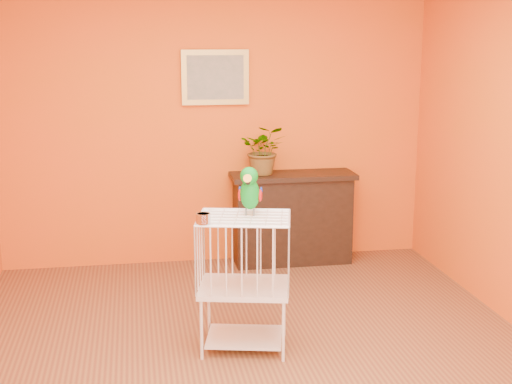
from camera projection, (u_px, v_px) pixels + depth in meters
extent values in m
plane|color=brown|center=(257.00, 361.00, 4.76)|extent=(4.50, 4.50, 0.00)
plane|color=#EC5516|center=(215.00, 126.00, 6.64)|extent=(4.00, 0.00, 4.00)
plane|color=#EC5516|center=(375.00, 298.00, 2.31)|extent=(4.00, 0.00, 4.00)
cube|color=black|center=(292.00, 220.00, 6.76)|extent=(1.09, 0.36, 0.82)
cube|color=black|center=(293.00, 176.00, 6.66)|extent=(1.16, 0.42, 0.05)
cube|color=black|center=(296.00, 225.00, 6.60)|extent=(0.76, 0.02, 0.41)
cube|color=#4C2515|center=(270.00, 232.00, 6.70)|extent=(0.05, 0.16, 0.25)
cube|color=#2F4E27|center=(277.00, 232.00, 6.71)|extent=(0.05, 0.16, 0.25)
cube|color=#4C2515|center=(286.00, 231.00, 6.72)|extent=(0.05, 0.16, 0.25)
cube|color=#2F4E27|center=(295.00, 231.00, 6.74)|extent=(0.05, 0.16, 0.25)
cube|color=#4C2515|center=(304.00, 230.00, 6.75)|extent=(0.05, 0.16, 0.25)
imported|color=#26722D|center=(264.00, 155.00, 6.59)|extent=(0.51, 0.55, 0.36)
cube|color=#B99542|center=(215.00, 77.00, 6.52)|extent=(0.62, 0.03, 0.50)
cube|color=gray|center=(215.00, 77.00, 6.50)|extent=(0.52, 0.01, 0.40)
cube|color=silver|center=(244.00, 337.00, 4.96)|extent=(0.59, 0.50, 0.02)
cube|color=silver|center=(244.00, 287.00, 4.89)|extent=(0.70, 0.59, 0.04)
cube|color=silver|center=(244.00, 218.00, 4.78)|extent=(0.70, 0.59, 0.01)
cylinder|color=silver|center=(201.00, 330.00, 4.74)|extent=(0.02, 0.02, 0.42)
cylinder|color=silver|center=(283.00, 332.00, 4.72)|extent=(0.02, 0.02, 0.42)
cylinder|color=silver|center=(209.00, 307.00, 5.15)|extent=(0.02, 0.02, 0.42)
cylinder|color=silver|center=(284.00, 308.00, 5.13)|extent=(0.02, 0.02, 0.42)
cylinder|color=silver|center=(203.00, 218.00, 4.59)|extent=(0.09, 0.09, 0.07)
cylinder|color=#59544C|center=(246.00, 212.00, 4.82)|extent=(0.02, 0.02, 0.05)
cylinder|color=#59544C|center=(254.00, 213.00, 4.81)|extent=(0.02, 0.02, 0.05)
ellipsoid|color=#06881D|center=(250.00, 194.00, 4.78)|extent=(0.18, 0.22, 0.25)
ellipsoid|color=#06881D|center=(249.00, 176.00, 4.72)|extent=(0.15, 0.16, 0.12)
cone|color=orange|center=(248.00, 180.00, 4.67)|extent=(0.08, 0.09, 0.08)
cone|color=black|center=(248.00, 182.00, 4.68)|extent=(0.04, 0.04, 0.03)
sphere|color=black|center=(242.00, 175.00, 4.70)|extent=(0.02, 0.02, 0.02)
sphere|color=black|center=(255.00, 175.00, 4.69)|extent=(0.02, 0.02, 0.02)
ellipsoid|color=#A50C0C|center=(240.00, 195.00, 4.81)|extent=(0.05, 0.08, 0.08)
ellipsoid|color=navy|center=(260.00, 195.00, 4.79)|extent=(0.05, 0.08, 0.08)
cone|color=#06881D|center=(251.00, 203.00, 4.88)|extent=(0.12, 0.19, 0.13)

